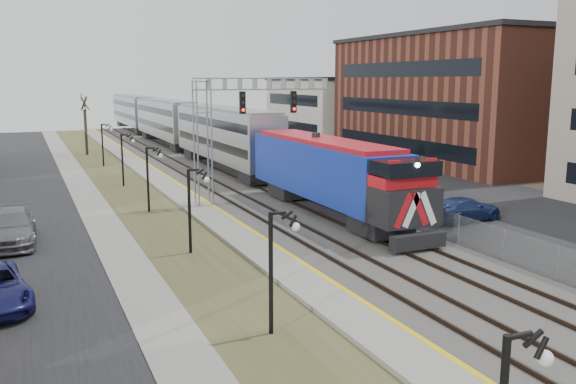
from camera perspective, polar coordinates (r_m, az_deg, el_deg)
street_west at (r=44.61m, az=-24.09°, el=-0.78°), size 7.00×120.00×0.04m
sidewalk at (r=44.77m, az=-18.34°, el=-0.34°), size 2.00×120.00×0.08m
grass_median at (r=45.12m, az=-14.55°, el=-0.08°), size 4.00×120.00×0.06m
platform at (r=45.65m, az=-10.84°, el=0.31°), size 2.00×120.00×0.24m
ballast_bed at (r=46.98m, az=-4.89°, el=0.71°), size 8.00×120.00×0.20m
parking_lot at (r=52.03m, az=7.73°, el=1.51°), size 16.00×120.00×0.04m
platform_edge at (r=45.83m, az=-9.77°, el=0.54°), size 0.24×120.00×0.01m
track_near at (r=46.36m, az=-7.23°, el=0.76°), size 1.58×120.00×0.15m
track_far at (r=47.45m, az=-3.18°, el=1.04°), size 1.58×120.00×0.15m
train at (r=68.97m, az=-9.91°, el=6.04°), size 3.00×85.85×5.33m
signal_gantry at (r=38.87m, az=-5.57°, el=6.84°), size 9.00×1.07×8.15m
lampposts at (r=28.64m, az=-9.35°, el=-1.76°), size 0.14×62.14×4.00m
fence at (r=48.36m, az=-0.18°, el=1.87°), size 0.04×120.00×1.60m
buildings_east at (r=57.21m, az=22.15°, el=7.97°), size 16.00×76.00×15.00m
car_lot_d at (r=36.24m, az=16.21°, el=-1.62°), size 4.93×2.53×1.37m
car_lot_e at (r=47.46m, az=6.19°, el=1.47°), size 4.12×2.43×1.32m
car_lot_f at (r=59.36m, az=-1.27°, el=3.45°), size 5.11×2.94×1.59m
car_street_b at (r=32.89m, az=-24.52°, el=-3.10°), size 2.48×5.75×1.65m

